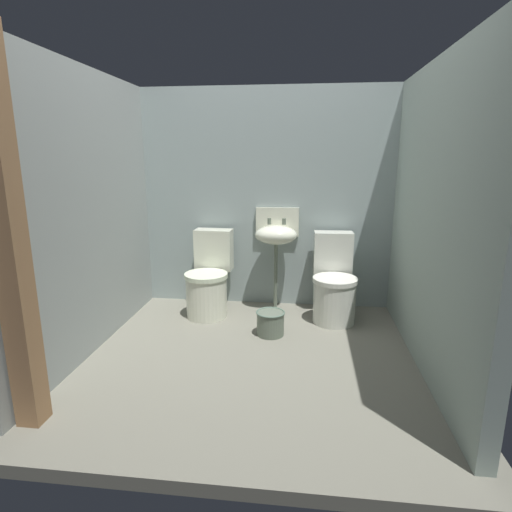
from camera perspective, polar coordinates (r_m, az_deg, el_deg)
ground_plane at (r=3.32m, az=-0.60°, el=-13.70°), size 2.83×2.67×0.08m
wall_back at (r=4.15m, az=1.49°, el=7.73°), size 2.83×0.10×2.11m
wall_left at (r=3.47m, az=-21.74°, el=5.62°), size 0.10×2.47×2.11m
wall_right at (r=3.18m, az=22.96°, el=4.86°), size 0.10×2.47×2.11m
wooden_door_post at (r=2.49m, az=-30.69°, el=1.88°), size 0.13×0.13×2.11m
toilet_left at (r=3.99m, az=-6.47°, el=-3.40°), size 0.42×0.61×0.78m
toilet_right at (r=3.90m, az=10.61°, el=-3.96°), size 0.41×0.60×0.78m
sink at (r=3.97m, az=2.79°, el=3.05°), size 0.42×0.35×0.99m
bucket at (r=3.56m, az=1.99°, el=-9.10°), size 0.25×0.25×0.21m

